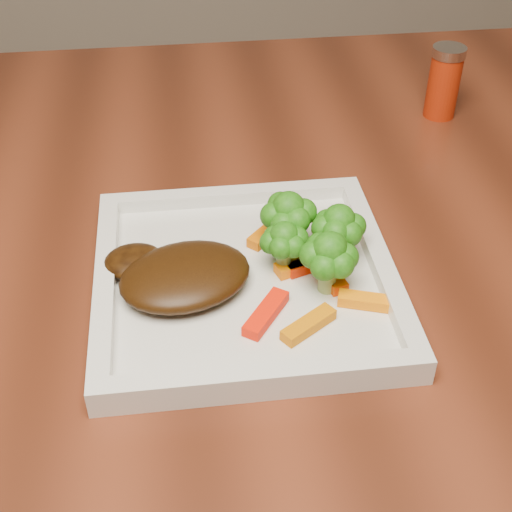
{
  "coord_description": "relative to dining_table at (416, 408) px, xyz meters",
  "views": [
    {
      "loc": [
        -0.39,
        -0.45,
        1.18
      ],
      "look_at": [
        -0.33,
        0.04,
        0.79
      ],
      "focal_mm": 50.0,
      "sensor_mm": 36.0,
      "label": 1
    }
  ],
  "objects": [
    {
      "name": "broccoli_0",
      "position": [
        -0.21,
        -0.1,
        0.42
      ],
      "size": [
        0.08,
        0.08,
        0.07
      ],
      "primitive_type": null,
      "rotation": [
        0.0,
        0.0,
        -0.37
      ],
      "color": "#187012",
      "rests_on": "plate"
    },
    {
      "name": "carrot_1",
      "position": [
        -0.16,
        -0.19,
        0.39
      ],
      "size": [
        0.06,
        0.03,
        0.01
      ],
      "primitive_type": "cube",
      "rotation": [
        0.0,
        0.0,
        -0.33
      ],
      "color": "orange",
      "rests_on": "plate"
    },
    {
      "name": "plate",
      "position": [
        -0.26,
        -0.14,
        0.38
      ],
      "size": [
        0.27,
        0.27,
        0.01
      ],
      "primitive_type": "cube",
      "color": "silver",
      "rests_on": "dining_table"
    },
    {
      "name": "carrot_3",
      "position": [
        -0.16,
        -0.08,
        0.39
      ],
      "size": [
        0.06,
        0.02,
        0.01
      ],
      "primitive_type": "cube",
      "rotation": [
        0.0,
        0.0,
        0.07
      ],
      "color": "#F24503",
      "rests_on": "plate"
    },
    {
      "name": "steak",
      "position": [
        -0.31,
        -0.14,
        0.4
      ],
      "size": [
        0.14,
        0.12,
        0.03
      ],
      "primitive_type": "ellipsoid",
      "rotation": [
        0.0,
        0.0,
        0.29
      ],
      "color": "#381E08",
      "rests_on": "plate"
    },
    {
      "name": "carrot_6",
      "position": [
        -0.2,
        -0.13,
        0.39
      ],
      "size": [
        0.05,
        0.03,
        0.01
      ],
      "primitive_type": "cube",
      "rotation": [
        0.0,
        0.0,
        0.33
      ],
      "color": "red",
      "rests_on": "plate"
    },
    {
      "name": "broccoli_2",
      "position": [
        -0.19,
        -0.16,
        0.42
      ],
      "size": [
        0.07,
        0.07,
        0.06
      ],
      "primitive_type": null,
      "rotation": [
        0.0,
        0.0,
        0.25
      ],
      "color": "#196B11",
      "rests_on": "plate"
    },
    {
      "name": "broccoli_3",
      "position": [
        -0.22,
        -0.13,
        0.42
      ],
      "size": [
        0.05,
        0.05,
        0.06
      ],
      "primitive_type": null,
      "rotation": [
        0.0,
        0.0,
        -0.01
      ],
      "color": "#2C7213",
      "rests_on": "plate"
    },
    {
      "name": "carrot_2",
      "position": [
        -0.25,
        -0.19,
        0.39
      ],
      "size": [
        0.05,
        0.06,
        0.01
      ],
      "primitive_type": "cube",
      "rotation": [
        0.0,
        0.0,
        0.96
      ],
      "color": "#F71A04",
      "rests_on": "plate"
    },
    {
      "name": "carrot_4",
      "position": [
        -0.23,
        -0.08,
        0.39
      ],
      "size": [
        0.05,
        0.05,
        0.01
      ],
      "primitive_type": "cube",
      "rotation": [
        0.0,
        0.0,
        0.83
      ],
      "color": "#DB6203",
      "rests_on": "plate"
    },
    {
      "name": "dining_table",
      "position": [
        0.0,
        0.0,
        0.0
      ],
      "size": [
        1.6,
        0.9,
        0.75
      ],
      "primitive_type": null,
      "color": "#5E2715",
      "rests_on": "floor"
    },
    {
      "name": "spice_shaker",
      "position": [
        0.03,
        0.17,
        0.42
      ],
      "size": [
        0.05,
        0.05,
        0.09
      ],
      "primitive_type": "cylinder",
      "rotation": [
        0.0,
        0.0,
        -0.27
      ],
      "color": "#9E2208",
      "rests_on": "dining_table"
    },
    {
      "name": "broccoli_1",
      "position": [
        -0.17,
        -0.12,
        0.42
      ],
      "size": [
        0.07,
        0.07,
        0.06
      ],
      "primitive_type": null,
      "rotation": [
        0.0,
        0.0,
        -0.28
      ],
      "color": "#346711",
      "rests_on": "plate"
    },
    {
      "name": "carrot_5",
      "position": [
        -0.19,
        -0.14,
        0.39
      ],
      "size": [
        0.03,
        0.06,
        0.01
      ],
      "primitive_type": "cube",
      "rotation": [
        0.0,
        0.0,
        -1.3
      ],
      "color": "#E94803",
      "rests_on": "plate"
    },
    {
      "name": "carrot_0",
      "position": [
        -0.21,
        -0.21,
        0.39
      ],
      "size": [
        0.05,
        0.04,
        0.01
      ],
      "primitive_type": "cube",
      "rotation": [
        0.0,
        0.0,
        0.6
      ],
      "color": "#D16F03",
      "rests_on": "plate"
    },
    {
      "name": "carrot_7",
      "position": [
        -0.2,
        -0.13,
        0.39
      ],
      "size": [
        0.06,
        0.03,
        0.01
      ],
      "primitive_type": "cube",
      "rotation": [
        0.0,
        0.0,
        0.32
      ],
      "color": "orange",
      "rests_on": "plate"
    }
  ]
}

